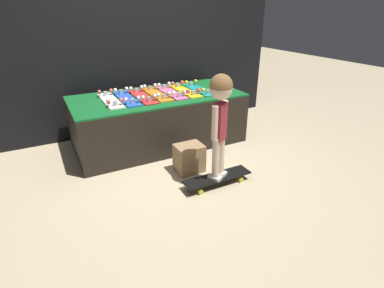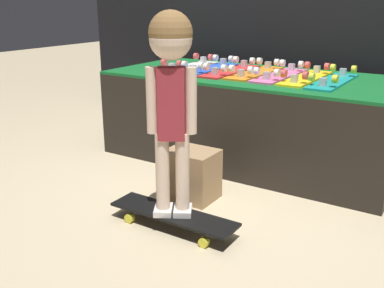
# 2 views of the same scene
# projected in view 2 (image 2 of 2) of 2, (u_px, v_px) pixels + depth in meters

# --- Properties ---
(ground_plane) EXTENTS (16.00, 16.00, 0.00)m
(ground_plane) POSITION_uv_depth(u_px,v_px,m) (215.00, 181.00, 3.07)
(ground_plane) COLOR beige
(display_rack) EXTENTS (2.13, 1.01, 0.65)m
(display_rack) POSITION_uv_depth(u_px,v_px,m) (252.00, 117.00, 3.41)
(display_rack) COLOR black
(display_rack) RESTS_ON ground_plane
(skateboard_white_on_rack) EXTENTS (0.18, 0.71, 0.09)m
(skateboard_white_on_rack) POSITION_uv_depth(u_px,v_px,m) (188.00, 66.00, 3.62)
(skateboard_white_on_rack) COLOR white
(skateboard_white_on_rack) RESTS_ON display_rack
(skateboard_blue_on_rack) EXTENTS (0.18, 0.71, 0.09)m
(skateboard_blue_on_rack) POSITION_uv_depth(u_px,v_px,m) (209.00, 68.00, 3.51)
(skateboard_blue_on_rack) COLOR blue
(skateboard_blue_on_rack) RESTS_ON display_rack
(skateboard_red_on_rack) EXTENTS (0.18, 0.71, 0.09)m
(skateboard_red_on_rack) POSITION_uv_depth(u_px,v_px,m) (230.00, 70.00, 3.40)
(skateboard_red_on_rack) COLOR red
(skateboard_red_on_rack) RESTS_ON display_rack
(skateboard_orange_on_rack) EXTENTS (0.18, 0.71, 0.09)m
(skateboard_orange_on_rack) POSITION_uv_depth(u_px,v_px,m) (255.00, 72.00, 3.32)
(skateboard_orange_on_rack) COLOR orange
(skateboard_orange_on_rack) RESTS_ON display_rack
(skateboard_pink_on_rack) EXTENTS (0.18, 0.71, 0.09)m
(skateboard_pink_on_rack) POSITION_uv_depth(u_px,v_px,m) (280.00, 74.00, 3.21)
(skateboard_pink_on_rack) COLOR pink
(skateboard_pink_on_rack) RESTS_ON display_rack
(skateboard_yellow_on_rack) EXTENTS (0.18, 0.71, 0.09)m
(skateboard_yellow_on_rack) POSITION_uv_depth(u_px,v_px,m) (306.00, 77.00, 3.11)
(skateboard_yellow_on_rack) COLOR yellow
(skateboard_yellow_on_rack) RESTS_ON display_rack
(skateboard_teal_on_rack) EXTENTS (0.18, 0.71, 0.09)m
(skateboard_teal_on_rack) POSITION_uv_depth(u_px,v_px,m) (333.00, 80.00, 2.99)
(skateboard_teal_on_rack) COLOR teal
(skateboard_teal_on_rack) RESTS_ON display_rack
(skateboard_on_floor) EXTENTS (0.73, 0.19, 0.09)m
(skateboard_on_floor) POSITION_uv_depth(u_px,v_px,m) (173.00, 216.00, 2.42)
(skateboard_on_floor) COLOR black
(skateboard_on_floor) RESTS_ON ground_plane
(child) EXTENTS (0.24, 0.21, 1.05)m
(child) POSITION_uv_depth(u_px,v_px,m) (171.00, 77.00, 2.18)
(child) COLOR silver
(child) RESTS_ON skateboard_on_floor
(storage_box) EXTENTS (0.30, 0.24, 0.31)m
(storage_box) POSITION_uv_depth(u_px,v_px,m) (192.00, 174.00, 2.77)
(storage_box) COLOR #A37F56
(storage_box) RESTS_ON ground_plane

